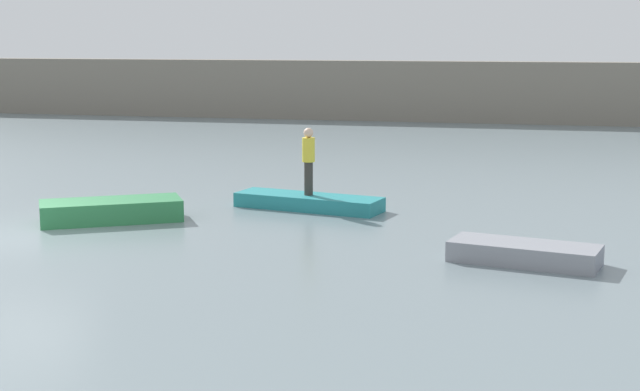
# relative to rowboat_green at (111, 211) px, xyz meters

# --- Properties ---
(ground_plane) EXTENTS (120.00, 120.00, 0.00)m
(ground_plane) POSITION_rel_rowboat_green_xyz_m (-1.01, -2.00, -0.26)
(ground_plane) COLOR slate
(embankment_wall) EXTENTS (80.00, 1.20, 3.03)m
(embankment_wall) POSITION_rel_rowboat_green_xyz_m (-1.01, 27.38, 1.26)
(embankment_wall) COLOR gray
(embankment_wall) RESTS_ON ground_plane
(rowboat_green) EXTENTS (3.45, 2.73, 0.51)m
(rowboat_green) POSITION_rel_rowboat_green_xyz_m (0.00, 0.00, 0.00)
(rowboat_green) COLOR #2D7F47
(rowboat_green) RESTS_ON ground_plane
(rowboat_teal) EXTENTS (3.92, 1.81, 0.36)m
(rowboat_teal) POSITION_rel_rowboat_green_xyz_m (4.18, 2.59, -0.07)
(rowboat_teal) COLOR teal
(rowboat_teal) RESTS_ON ground_plane
(rowboat_grey) EXTENTS (3.01, 1.67, 0.40)m
(rowboat_grey) POSITION_rel_rowboat_green_xyz_m (9.61, -2.00, -0.06)
(rowboat_grey) COLOR gray
(rowboat_grey) RESTS_ON ground_plane
(person_yellow_shirt) EXTENTS (0.32, 0.32, 1.70)m
(person_yellow_shirt) POSITION_rel_rowboat_green_xyz_m (4.18, 2.59, 1.06)
(person_yellow_shirt) COLOR #38332D
(person_yellow_shirt) RESTS_ON rowboat_teal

